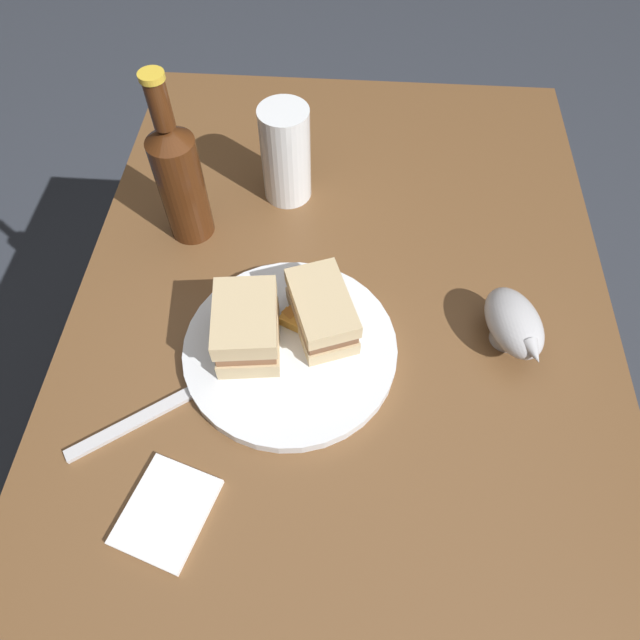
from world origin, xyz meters
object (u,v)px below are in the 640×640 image
at_px(plate, 294,349).
at_px(cider_bottle, 183,178).
at_px(napkin, 170,512).
at_px(sandwich_half_right, 250,328).
at_px(sandwich_half_left, 325,312).
at_px(fork, 140,421).
at_px(pint_glass, 289,160).
at_px(gravy_boat, 518,324).

distance_m(plate, cider_bottle, 0.29).
xyz_separation_m(plate, napkin, (-0.22, 0.12, -0.00)).
relative_size(plate, sandwich_half_right, 2.45).
relative_size(sandwich_half_left, fork, 0.74).
relative_size(plate, fork, 1.58).
distance_m(napkin, fork, 0.12).
height_order(pint_glass, napkin, pint_glass).
bearing_deg(gravy_boat, fork, 107.93).
height_order(gravy_boat, napkin, gravy_boat).
relative_size(pint_glass, napkin, 1.43).
height_order(plate, sandwich_half_left, sandwich_half_left).
bearing_deg(sandwich_half_left, cider_bottle, 50.72).
distance_m(sandwich_half_right, cider_bottle, 0.25).
bearing_deg(plate, fork, 122.06).
relative_size(plate, cider_bottle, 1.07).
bearing_deg(napkin, plate, -28.52).
bearing_deg(sandwich_half_right, cider_bottle, 29.78).
bearing_deg(sandwich_half_left, fork, 124.15).
bearing_deg(plate, gravy_boat, -82.30).
xyz_separation_m(plate, gravy_boat, (0.04, -0.29, 0.03)).
relative_size(cider_bottle, napkin, 2.42).
bearing_deg(plate, cider_bottle, 39.49).
xyz_separation_m(sandwich_half_left, gravy_boat, (0.00, -0.25, -0.01)).
xyz_separation_m(sandwich_half_right, gravy_boat, (0.04, -0.35, -0.01)).
relative_size(sandwich_half_left, napkin, 1.21).
relative_size(plate, gravy_boat, 2.17).
bearing_deg(gravy_boat, cider_bottle, 69.75).
bearing_deg(cider_bottle, fork, 178.70).
height_order(sandwich_half_left, fork, sandwich_half_left).
bearing_deg(fork, plate, 176.45).
xyz_separation_m(plate, sandwich_half_left, (0.04, -0.04, 0.04)).
bearing_deg(sandwich_half_right, fork, 131.97).
bearing_deg(cider_bottle, pint_glass, -57.09).
distance_m(plate, napkin, 0.25).
bearing_deg(gravy_boat, napkin, 122.27).
bearing_deg(pint_glass, sandwich_half_left, -164.52).
bearing_deg(napkin, pint_glass, -9.34).
xyz_separation_m(sandwich_half_left, cider_bottle, (0.17, 0.21, 0.06)).
height_order(plate, napkin, plate).
height_order(pint_glass, cider_bottle, cider_bottle).
bearing_deg(napkin, sandwich_half_left, -31.84).
distance_m(sandwich_half_right, gravy_boat, 0.35).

